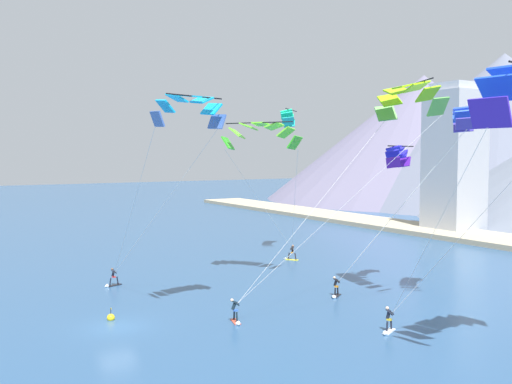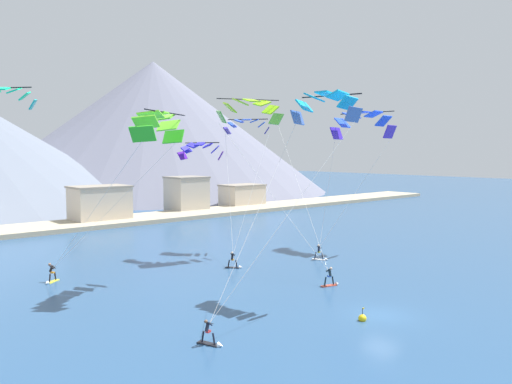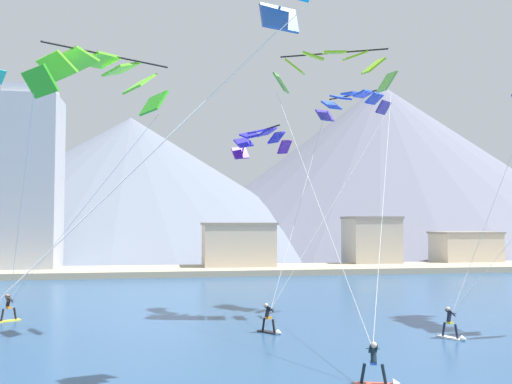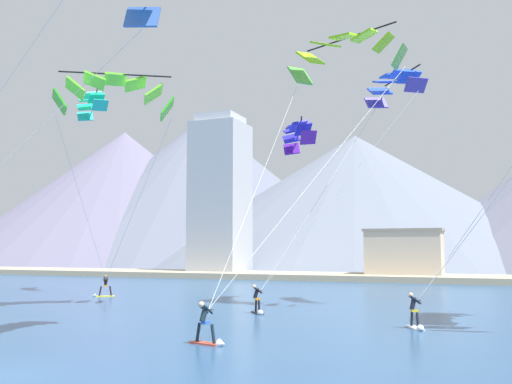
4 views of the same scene
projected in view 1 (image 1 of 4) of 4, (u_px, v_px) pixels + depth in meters
The scene contains 16 objects.
ground_plane at pixel (117, 327), 38.92m from camera, with size 400.00×400.00×0.00m, color navy.
kitesurfer_near_lead at pixel (236, 315), 39.87m from camera, with size 1.78×0.84×1.78m.
kitesurfer_near_trail at pixel (112, 281), 51.14m from camera, with size 0.97×1.77×1.66m.
kitesurfer_mid_center at pixel (388, 325), 37.68m from camera, with size 1.12×1.74×1.78m.
kitesurfer_far_left at pixel (290, 255), 63.92m from camera, with size 1.63×1.37×1.77m.
kitesurfer_far_right at pixel (335, 291), 47.23m from camera, with size 1.32×1.66×1.75m.
parafoil_kite_near_lead at pixel (407, 98), 43.75m from camera, with size 7.77×15.52×15.96m.
parafoil_kite_near_trail at pixel (189, 108), 40.75m from camera, with size 13.78×5.74×14.87m.
parafoil_kite_far_left at pixel (261, 133), 53.52m from camera, with size 9.70×10.94×13.50m.
parafoil_kite_far_right at pixel (463, 117), 43.64m from camera, with size 9.47×8.82×14.13m.
parafoil_kite_distant_high_outer at pixel (397, 154), 49.40m from camera, with size 3.65×4.82×1.97m.
parafoil_kite_distant_low_drift at pixel (288, 116), 66.13m from camera, with size 4.97×4.24×2.02m.
race_marker_buoy at pixel (111, 318), 40.64m from camera, with size 0.56×0.56×1.02m.
highrise_tower at pixel (454, 160), 86.44m from camera, with size 7.00×7.00×22.58m.
mountain_peak_east_shoulder at pixel (423, 137), 152.14m from camera, with size 83.12×83.12×32.94m.
mountain_peak_far_spur at pixel (503, 128), 141.84m from camera, with size 90.17×90.17×36.92m.
Camera 1 is at (37.61, -11.73, 11.75)m, focal length 40.00 mm.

